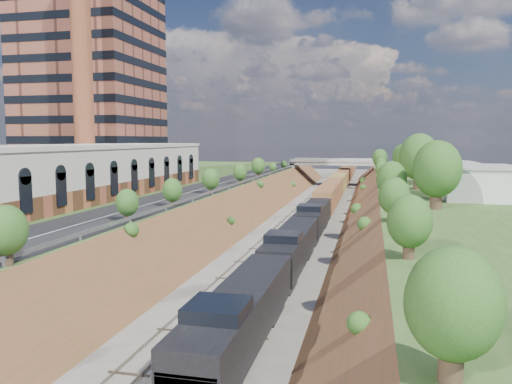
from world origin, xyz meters
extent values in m
cube|color=#2F4E20|center=(-33.00, 60.00, 2.50)|extent=(44.00, 180.00, 5.00)
cube|color=brown|center=(-11.00, 60.00, 0.00)|extent=(10.00, 180.00, 10.00)
cube|color=brown|center=(11.00, 60.00, 0.00)|extent=(10.00, 180.00, 10.00)
cube|color=gray|center=(-2.60, 60.00, 0.09)|extent=(1.58, 180.00, 0.18)
cube|color=gray|center=(2.60, 60.00, 0.09)|extent=(1.58, 180.00, 0.18)
cube|color=black|center=(-15.50, 60.00, 5.05)|extent=(8.00, 180.00, 0.10)
cube|color=#99999E|center=(-11.40, 60.00, 5.55)|extent=(0.06, 171.00, 0.30)
cube|color=brown|center=(-28.00, 38.00, 6.10)|extent=(14.00, 62.00, 2.20)
cube|color=beige|center=(-28.00, 38.00, 9.35)|extent=(14.00, 62.00, 4.30)
cube|color=beige|center=(-28.00, 38.00, 11.75)|extent=(14.30, 62.30, 0.50)
cube|color=brown|center=(-44.00, 72.00, 27.00)|extent=(22.00, 22.00, 44.00)
cylinder|color=brown|center=(-36.00, 56.00, 25.00)|extent=(3.20, 3.20, 40.00)
cube|color=gray|center=(-11.50, 122.00, 3.10)|extent=(1.50, 8.00, 6.20)
cube|color=gray|center=(11.50, 122.00, 3.10)|extent=(1.50, 8.00, 6.20)
cube|color=gray|center=(0.00, 122.00, 6.20)|extent=(24.00, 8.00, 1.00)
cube|color=gray|center=(0.00, 118.00, 7.00)|extent=(24.00, 0.30, 0.80)
cube|color=gray|center=(0.00, 126.00, 7.00)|extent=(24.00, 0.30, 0.80)
cube|color=silver|center=(23.50, 52.00, 7.00)|extent=(9.00, 12.00, 4.00)
cube|color=silver|center=(23.00, 74.00, 6.80)|extent=(8.00, 10.00, 3.60)
cylinder|color=#473323|center=(17.00, 40.00, 6.31)|extent=(1.30, 1.30, 2.62)
ellipsoid|color=#244F1C|center=(17.00, 40.00, 9.46)|extent=(5.25, 5.25, 6.30)
cylinder|color=#473323|center=(-11.80, 20.00, 5.61)|extent=(0.66, 0.66, 1.22)
ellipsoid|color=#244F1C|center=(-11.80, 20.00, 7.08)|extent=(2.45, 2.45, 2.94)
cube|color=black|center=(2.60, 10.05, 2.38)|extent=(3.04, 18.23, 2.95)
cube|color=black|center=(2.60, 2.43, 1.80)|extent=(2.80, 3.00, 1.80)
cube|color=silver|center=(2.60, 2.43, 2.80)|extent=(2.80, 3.00, 0.15)
cube|color=black|center=(2.60, 5.43, 4.10)|extent=(2.98, 3.10, 0.90)
cube|color=black|center=(2.60, 29.28, 2.38)|extent=(3.04, 18.23, 2.95)
cube|color=black|center=(2.60, 48.52, 2.38)|extent=(3.04, 18.23, 2.95)
cube|color=brown|center=(2.60, 123.42, 2.72)|extent=(3.04, 129.57, 3.65)
camera|label=1|loc=(9.96, -17.71, 12.65)|focal=35.00mm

